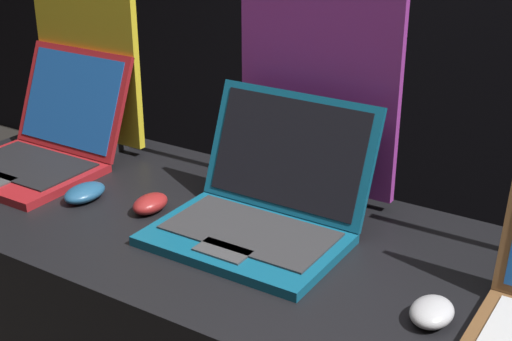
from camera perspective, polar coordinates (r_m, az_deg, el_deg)
laptop_front at (r=1.86m, az=-16.68°, el=2.15°), size 0.34×0.38×0.27m
mouse_front at (r=1.66m, az=-13.55°, el=-1.73°), size 0.07×0.11×0.04m
promo_stand_front at (r=1.92m, az=-13.32°, el=8.97°), size 0.34×0.07×0.52m
laptop_middle at (r=1.46m, az=0.60°, el=-2.73°), size 0.38×0.36×0.26m
mouse_middle at (r=1.58m, az=-8.45°, el=-2.64°), size 0.06×0.09×0.04m
promo_stand_middle at (r=1.58m, az=4.95°, el=5.77°), size 0.38×0.07×0.48m
mouse_back at (r=1.24m, az=13.89°, el=-10.93°), size 0.07×0.09×0.04m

